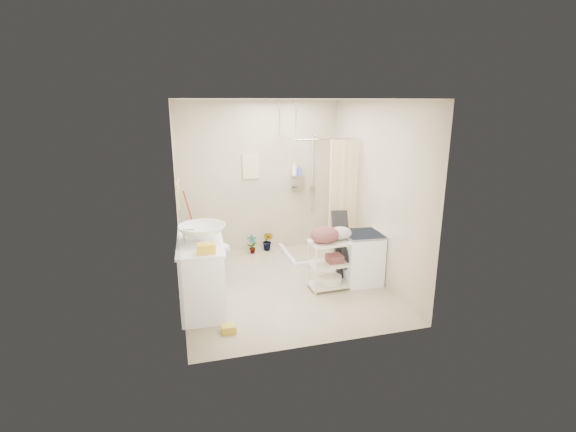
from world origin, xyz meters
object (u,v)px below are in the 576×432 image
object	(u,v)px
toilet	(205,251)
laundry_rack	(331,260)
washing_machine	(362,258)
vanity	(202,277)

from	to	relation	value
toilet	laundry_rack	distance (m)	1.92
toilet	laundry_rack	bearing A→B (deg)	-115.70
washing_machine	laundry_rack	world-z (taller)	laundry_rack
vanity	washing_machine	size ratio (longest dim) A/B	1.35
laundry_rack	washing_machine	bearing A→B (deg)	6.85
toilet	vanity	bearing A→B (deg)	177.43
toilet	laundry_rack	size ratio (longest dim) A/B	0.92
laundry_rack	toilet	bearing A→B (deg)	148.67
vanity	laundry_rack	distance (m)	1.80
washing_machine	laundry_rack	size ratio (longest dim) A/B	0.89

